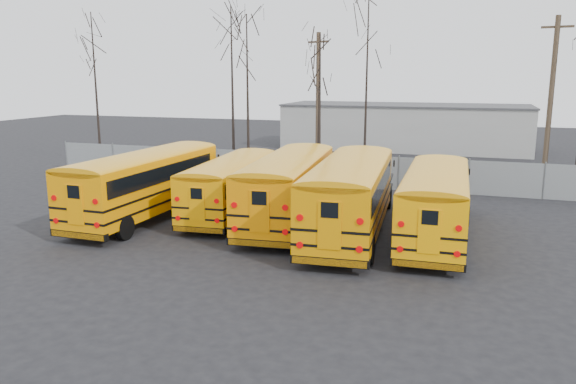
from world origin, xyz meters
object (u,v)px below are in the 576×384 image
(bus_b, at_px, (232,181))
(bus_c, at_px, (290,182))
(bus_d, at_px, (351,190))
(utility_pole_right, at_px, (551,99))
(bus_a, at_px, (148,178))
(utility_pole_left, at_px, (318,101))
(bus_e, at_px, (436,197))

(bus_b, height_order, bus_c, bus_c)
(bus_b, relative_size, bus_d, 0.85)
(bus_d, xyz_separation_m, utility_pole_right, (9.27, 15.41, 3.34))
(bus_c, distance_m, bus_d, 3.36)
(bus_a, distance_m, bus_d, 9.93)
(bus_a, bearing_deg, bus_b, 27.44)
(bus_d, distance_m, utility_pole_left, 16.59)
(bus_a, relative_size, bus_b, 1.13)
(bus_c, relative_size, bus_e, 1.07)
(bus_b, xyz_separation_m, utility_pole_right, (15.58, 13.71, 3.64))
(bus_a, height_order, utility_pole_left, utility_pole_left)
(bus_a, height_order, bus_c, bus_a)
(bus_c, bearing_deg, bus_a, -175.09)
(bus_b, distance_m, utility_pole_right, 21.07)
(bus_c, relative_size, bus_d, 0.97)
(utility_pole_left, bearing_deg, bus_e, -34.64)
(bus_e, xyz_separation_m, utility_pole_left, (-9.18, 14.91, 3.17))
(utility_pole_left, relative_size, utility_pole_right, 0.94)
(bus_b, xyz_separation_m, bus_c, (3.15, -0.55, 0.23))
(bus_a, xyz_separation_m, utility_pole_right, (19.20, 15.48, 3.40))
(bus_a, relative_size, utility_pole_left, 1.21)
(bus_b, bearing_deg, bus_d, -19.98)
(bus_d, bearing_deg, bus_a, 176.33)
(bus_c, distance_m, utility_pole_left, 14.69)
(bus_b, bearing_deg, bus_c, -14.79)
(bus_d, xyz_separation_m, utility_pole_left, (-5.67, 15.30, 3.00))
(utility_pole_left, bearing_deg, bus_d, -45.92)
(bus_b, height_order, bus_e, bus_e)
(bus_c, height_order, utility_pole_right, utility_pole_right)
(bus_a, distance_m, bus_e, 13.44)
(utility_pole_right, bearing_deg, bus_b, -127.55)
(bus_a, height_order, bus_b, bus_a)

